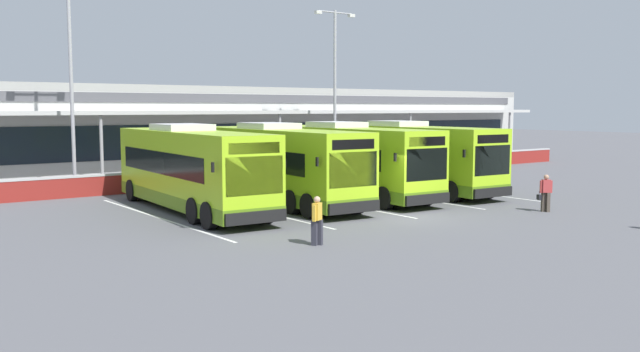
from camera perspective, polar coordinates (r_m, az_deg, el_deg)
name	(u,v)px	position (r m, az deg, el deg)	size (l,w,h in m)	color
ground_plane	(409,217)	(28.32, 7.44, -3.43)	(200.00, 200.00, 0.00)	#56565B
terminal_building	(151,128)	(50.92, -13.99, 3.90)	(70.00, 13.00, 6.00)	#B7B7B2
red_barrier_wall	(236,176)	(39.90, -7.10, 0.03)	(60.00, 0.40, 1.10)	maroon
coach_bus_leftmost	(191,170)	(30.03, -10.77, 0.47)	(3.52, 12.28, 3.78)	#9ED11E
coach_bus_left_centre	(279,165)	(32.04, -3.47, 0.89)	(3.52, 12.28, 3.78)	#9ED11E
coach_bus_centre	(347,161)	(34.43, 2.27, 1.23)	(3.52, 12.28, 3.78)	#9ED11E
coach_bus_right_centre	(409,158)	(37.08, 7.44, 1.51)	(3.52, 12.28, 3.78)	#9ED11E
bay_stripe_far_west	(158,217)	(28.72, -13.43, -3.40)	(0.14, 13.00, 0.01)	silver
bay_stripe_west	(247,209)	(30.57, -6.16, -2.73)	(0.14, 13.00, 0.01)	silver
bay_stripe_mid_west	(322,201)	(32.86, 0.19, -2.11)	(0.14, 13.00, 0.01)	silver
bay_stripe_centre	(387,194)	(35.50, 5.64, -1.55)	(0.14, 13.00, 0.01)	silver
bay_stripe_mid_east	(443,189)	(38.42, 10.30, -1.06)	(0.14, 13.00, 0.01)	silver
pedestrian_with_handbag	(545,192)	(30.99, 18.39, -1.29)	(0.61, 0.53, 1.62)	#4C4238
pedestrian_in_dark_coat	(317,219)	(22.23, -0.25, -3.62)	(0.51, 0.36, 1.62)	#33333D
lamp_post_west	(71,74)	(39.11, -20.17, 8.03)	(3.24, 0.28, 11.00)	#9E9EA3
lamp_post_centre	(335,81)	(46.32, 1.26, 7.96)	(3.24, 0.28, 11.00)	#9E9EA3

